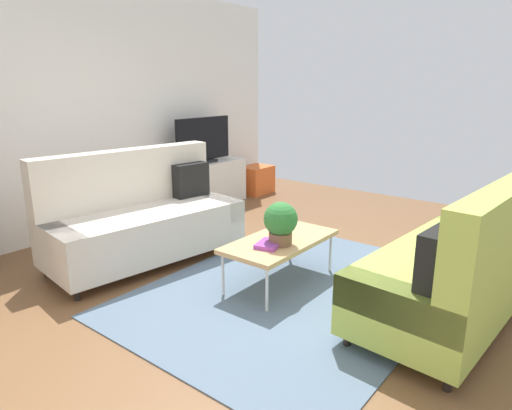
{
  "coord_description": "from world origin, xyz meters",
  "views": [
    {
      "loc": [
        -3.0,
        -2.1,
        1.75
      ],
      "look_at": [
        0.17,
        0.4,
        0.65
      ],
      "focal_mm": 31.7,
      "sensor_mm": 36.0,
      "label": 1
    }
  ],
  "objects_px": {
    "couch_green": "(460,266)",
    "tv": "(203,141)",
    "tv_console": "(204,184)",
    "bottle_0": "(185,158)",
    "table_book_0": "(269,244)",
    "vase_0": "(170,163)",
    "bottle_1": "(190,159)",
    "storage_trunk": "(256,180)",
    "coffee_table": "(280,242)",
    "potted_plant": "(281,222)",
    "couch_beige": "(143,218)"
  },
  "relations": [
    {
      "from": "tv",
      "to": "bottle_0",
      "type": "distance_m",
      "value": 0.43
    },
    {
      "from": "tv",
      "to": "bottle_1",
      "type": "relative_size",
      "value": 5.48
    },
    {
      "from": "tv_console",
      "to": "bottle_0",
      "type": "bearing_deg",
      "value": -174.0
    },
    {
      "from": "potted_plant",
      "to": "tv",
      "type": "bearing_deg",
      "value": 57.08
    },
    {
      "from": "coffee_table",
      "to": "storage_trunk",
      "type": "relative_size",
      "value": 2.12
    },
    {
      "from": "vase_0",
      "to": "bottle_1",
      "type": "height_order",
      "value": "bottle_1"
    },
    {
      "from": "storage_trunk",
      "to": "vase_0",
      "type": "relative_size",
      "value": 3.74
    },
    {
      "from": "couch_green",
      "to": "storage_trunk",
      "type": "height_order",
      "value": "couch_green"
    },
    {
      "from": "couch_green",
      "to": "couch_beige",
      "type": "bearing_deg",
      "value": 107.37
    },
    {
      "from": "couch_green",
      "to": "bottle_1",
      "type": "bearing_deg",
      "value": 80.69
    },
    {
      "from": "couch_green",
      "to": "table_book_0",
      "type": "xyz_separation_m",
      "value": [
        -0.49,
        1.39,
        -0.0
      ]
    },
    {
      "from": "tv_console",
      "to": "vase_0",
      "type": "distance_m",
      "value": 0.7
    },
    {
      "from": "couch_beige",
      "to": "bottle_0",
      "type": "bearing_deg",
      "value": -139.59
    },
    {
      "from": "vase_0",
      "to": "bottle_0",
      "type": "xyz_separation_m",
      "value": [
        0.2,
        -0.09,
        0.05
      ]
    },
    {
      "from": "tv",
      "to": "table_book_0",
      "type": "height_order",
      "value": "tv"
    },
    {
      "from": "table_book_0",
      "to": "bottle_0",
      "type": "xyz_separation_m",
      "value": [
        1.32,
        2.4,
        0.32
      ]
    },
    {
      "from": "coffee_table",
      "to": "tv",
      "type": "height_order",
      "value": "tv"
    },
    {
      "from": "couch_beige",
      "to": "tv",
      "type": "height_order",
      "value": "tv"
    },
    {
      "from": "storage_trunk",
      "to": "bottle_0",
      "type": "distance_m",
      "value": 1.58
    },
    {
      "from": "tv",
      "to": "potted_plant",
      "type": "height_order",
      "value": "tv"
    },
    {
      "from": "storage_trunk",
      "to": "potted_plant",
      "type": "bearing_deg",
      "value": -138.5
    },
    {
      "from": "tv",
      "to": "couch_green",
      "type": "bearing_deg",
      "value": -107.58
    },
    {
      "from": "couch_green",
      "to": "tv",
      "type": "relative_size",
      "value": 1.96
    },
    {
      "from": "table_book_0",
      "to": "bottle_0",
      "type": "height_order",
      "value": "bottle_0"
    },
    {
      "from": "couch_beige",
      "to": "bottle_1",
      "type": "xyz_separation_m",
      "value": [
        1.58,
        0.95,
        0.29
      ]
    },
    {
      "from": "storage_trunk",
      "to": "table_book_0",
      "type": "bearing_deg",
      "value": -140.08
    },
    {
      "from": "tv",
      "to": "bottle_0",
      "type": "bearing_deg",
      "value": -176.99
    },
    {
      "from": "couch_green",
      "to": "vase_0",
      "type": "relative_size",
      "value": 14.07
    },
    {
      "from": "tv",
      "to": "potted_plant",
      "type": "distance_m",
      "value": 2.95
    },
    {
      "from": "couch_green",
      "to": "table_book_0",
      "type": "bearing_deg",
      "value": 113.76
    },
    {
      "from": "tv",
      "to": "vase_0",
      "type": "distance_m",
      "value": 0.63
    },
    {
      "from": "coffee_table",
      "to": "tv_console",
      "type": "bearing_deg",
      "value": 58.29
    },
    {
      "from": "couch_beige",
      "to": "table_book_0",
      "type": "height_order",
      "value": "couch_beige"
    },
    {
      "from": "vase_0",
      "to": "bottle_1",
      "type": "relative_size",
      "value": 0.76
    },
    {
      "from": "coffee_table",
      "to": "potted_plant",
      "type": "bearing_deg",
      "value": -144.88
    },
    {
      "from": "couch_green",
      "to": "table_book_0",
      "type": "height_order",
      "value": "couch_green"
    },
    {
      "from": "couch_beige",
      "to": "tv_console",
      "type": "distance_m",
      "value": 2.12
    },
    {
      "from": "couch_green",
      "to": "potted_plant",
      "type": "bearing_deg",
      "value": 110.41
    },
    {
      "from": "storage_trunk",
      "to": "table_book_0",
      "type": "relative_size",
      "value": 2.17
    },
    {
      "from": "coffee_table",
      "to": "bottle_0",
      "type": "xyz_separation_m",
      "value": [
        1.11,
        2.37,
        0.37
      ]
    },
    {
      "from": "bottle_1",
      "to": "potted_plant",
      "type": "bearing_deg",
      "value": -118.1
    },
    {
      "from": "vase_0",
      "to": "bottle_0",
      "type": "relative_size",
      "value": 0.58
    },
    {
      "from": "storage_trunk",
      "to": "bottle_1",
      "type": "xyz_separation_m",
      "value": [
        -1.39,
        0.06,
        0.51
      ]
    },
    {
      "from": "tv_console",
      "to": "bottle_1",
      "type": "distance_m",
      "value": 0.5
    },
    {
      "from": "couch_green",
      "to": "storage_trunk",
      "type": "relative_size",
      "value": 3.76
    },
    {
      "from": "potted_plant",
      "to": "vase_0",
      "type": "height_order",
      "value": "potted_plant"
    },
    {
      "from": "tv",
      "to": "bottle_1",
      "type": "xyz_separation_m",
      "value": [
        -0.29,
        -0.02,
        -0.22
      ]
    },
    {
      "from": "coffee_table",
      "to": "storage_trunk",
      "type": "bearing_deg",
      "value": 41.74
    },
    {
      "from": "table_book_0",
      "to": "bottle_0",
      "type": "distance_m",
      "value": 2.76
    },
    {
      "from": "tv_console",
      "to": "table_book_0",
      "type": "xyz_separation_m",
      "value": [
        -1.7,
        -2.44,
        0.12
      ]
    }
  ]
}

